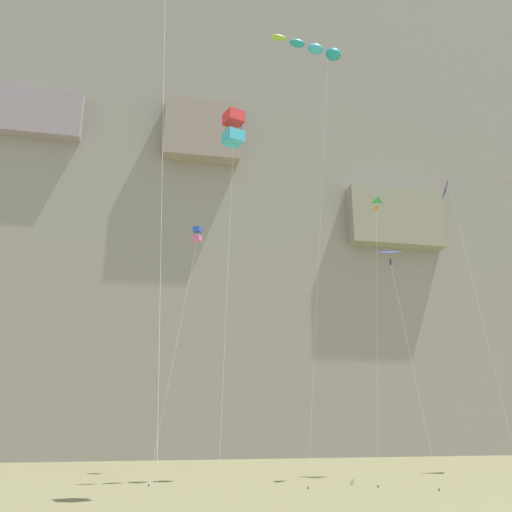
{
  "coord_description": "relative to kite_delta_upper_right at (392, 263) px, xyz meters",
  "views": [
    {
      "loc": [
        -4.39,
        -1.0,
        3.94
      ],
      "look_at": [
        0.69,
        24.48,
        12.01
      ],
      "focal_mm": 36.71,
      "sensor_mm": 36.0,
      "label": 1
    }
  ],
  "objects": [
    {
      "name": "kite_box_mid_center",
      "position": [
        -14.28,
        5.83,
        3.23
      ],
      "size": [
        3.31,
        6.37,
        19.11
      ],
      "color": "blue",
      "rests_on": "ground"
    },
    {
      "name": "kite_windsock_high_left",
      "position": [
        -6.01,
        -2.15,
        16.55
      ],
      "size": [
        6.05,
        1.81,
        32.23
      ],
      "color": "teal",
      "rests_on": "ground"
    },
    {
      "name": "kite_box_upper_left",
      "position": [
        -13.41,
        -7.81,
        5.3
      ],
      "size": [
        1.59,
        3.54,
        21.51
      ],
      "color": "red",
      "rests_on": "ground"
    },
    {
      "name": "kite_delta_upper_right",
      "position": [
        0.0,
        0.0,
        0.0
      ],
      "size": [
        1.92,
        6.22,
        15.64
      ],
      "color": "blue",
      "rests_on": "ground"
    },
    {
      "name": "kite_delta_mid_left",
      "position": [
        -2.09,
        -1.55,
        2.68
      ],
      "size": [
        2.38,
        2.62,
        18.96
      ],
      "color": "green",
      "rests_on": "ground"
    },
    {
      "name": "cliff_face",
      "position": [
        -13.09,
        33.53,
        17.73
      ],
      "size": [
        180.0,
        28.21,
        65.77
      ],
      "color": "gray",
      "rests_on": "ground"
    },
    {
      "name": "kite_banner_front_field",
      "position": [
        3.07,
        -3.78,
        1.99
      ],
      "size": [
        1.45,
        6.4,
        20.13
      ],
      "color": "black",
      "rests_on": "ground"
    }
  ]
}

